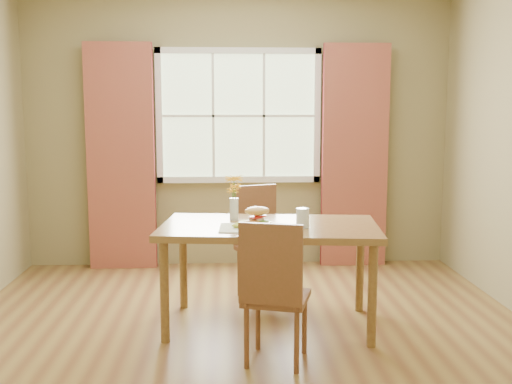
{
  "coord_description": "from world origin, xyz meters",
  "views": [
    {
      "loc": [
        -0.13,
        -4.09,
        1.58
      ],
      "look_at": [
        0.08,
        0.06,
        0.99
      ],
      "focal_mm": 42.0,
      "sensor_mm": 36.0,
      "label": 1
    }
  ],
  "objects_px": {
    "chair_far": "(260,237)",
    "water_glass": "(303,218)",
    "croissant_sandwich": "(257,216)",
    "flower_vase": "(234,193)",
    "chair_near": "(274,287)",
    "dining_table": "(269,235)"
  },
  "relations": [
    {
      "from": "chair_far",
      "to": "croissant_sandwich",
      "type": "relative_size",
      "value": 4.7
    },
    {
      "from": "croissant_sandwich",
      "to": "flower_vase",
      "type": "relative_size",
      "value": 0.59
    },
    {
      "from": "chair_near",
      "to": "dining_table",
      "type": "bearing_deg",
      "value": 104.39
    },
    {
      "from": "croissant_sandwich",
      "to": "dining_table",
      "type": "bearing_deg",
      "value": 41.33
    },
    {
      "from": "chair_near",
      "to": "croissant_sandwich",
      "type": "relative_size",
      "value": 4.62
    },
    {
      "from": "chair_far",
      "to": "flower_vase",
      "type": "xyz_separation_m",
      "value": [
        -0.22,
        -0.5,
        0.44
      ]
    },
    {
      "from": "croissant_sandwich",
      "to": "flower_vase",
      "type": "height_order",
      "value": "flower_vase"
    },
    {
      "from": "dining_table",
      "to": "flower_vase",
      "type": "xyz_separation_m",
      "value": [
        -0.25,
        0.2,
        0.28
      ]
    },
    {
      "from": "dining_table",
      "to": "water_glass",
      "type": "height_order",
      "value": "water_glass"
    },
    {
      "from": "croissant_sandwich",
      "to": "chair_far",
      "type": "bearing_deg",
      "value": 75.58
    },
    {
      "from": "chair_near",
      "to": "croissant_sandwich",
      "type": "height_order",
      "value": "chair_near"
    },
    {
      "from": "dining_table",
      "to": "chair_far",
      "type": "bearing_deg",
      "value": 98.54
    },
    {
      "from": "chair_far",
      "to": "flower_vase",
      "type": "relative_size",
      "value": 2.77
    },
    {
      "from": "dining_table",
      "to": "chair_far",
      "type": "distance_m",
      "value": 0.72
    },
    {
      "from": "dining_table",
      "to": "flower_vase",
      "type": "distance_m",
      "value": 0.42
    },
    {
      "from": "chair_near",
      "to": "chair_far",
      "type": "bearing_deg",
      "value": 106.46
    },
    {
      "from": "dining_table",
      "to": "croissant_sandwich",
      "type": "distance_m",
      "value": 0.22
    },
    {
      "from": "chair_far",
      "to": "water_glass",
      "type": "height_order",
      "value": "chair_far"
    },
    {
      "from": "chair_far",
      "to": "water_glass",
      "type": "bearing_deg",
      "value": -93.31
    },
    {
      "from": "croissant_sandwich",
      "to": "water_glass",
      "type": "distance_m",
      "value": 0.32
    },
    {
      "from": "chair_far",
      "to": "croissant_sandwich",
      "type": "height_order",
      "value": "chair_far"
    },
    {
      "from": "dining_table",
      "to": "croissant_sandwich",
      "type": "xyz_separation_m",
      "value": [
        -0.1,
        -0.12,
        0.16
      ]
    }
  ]
}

